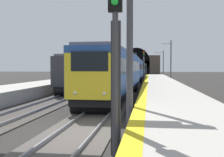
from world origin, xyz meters
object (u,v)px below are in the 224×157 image
object	(u,v)px
catenary_mast_near	(163,63)
railway_signal_near	(115,50)
catenary_mast_far	(171,61)
train_main_approaching	(134,69)
railway_signal_far	(146,68)
overhead_signal_gantry	(34,2)
railway_signal_mid	(144,63)
train_adjacent_platform	(110,70)

from	to	relation	value
catenary_mast_near	railway_signal_near	bearing A→B (deg)	176.09
railway_signal_near	catenary_mast_far	bearing A→B (deg)	173.68
train_main_approaching	railway_signal_near	size ratio (longest dim) A/B	14.87
railway_signal_far	overhead_signal_gantry	size ratio (longest dim) A/B	0.49
catenary_mast_near	railway_signal_mid	bearing A→B (deg)	169.98
train_main_approaching	railway_signal_near	bearing A→B (deg)	4.01
railway_signal_mid	railway_signal_near	bearing A→B (deg)	0.00
train_adjacent_platform	railway_signal_near	distance (m)	45.75
train_main_approaching	overhead_signal_gantry	world-z (taller)	overhead_signal_gantry
train_adjacent_platform	railway_signal_mid	distance (m)	7.32
train_adjacent_platform	catenary_mast_near	bearing A→B (deg)	-25.61
railway_signal_near	catenary_mast_far	world-z (taller)	catenary_mast_far
railway_signal_far	catenary_mast_far	world-z (taller)	catenary_mast_far
train_main_approaching	catenary_mast_near	distance (m)	23.57
railway_signal_far	catenary_mast_far	xyz separation A→B (m)	(-49.80, -4.71, 1.25)
train_main_approaching	railway_signal_near	world-z (taller)	railway_signal_near
train_main_approaching	overhead_signal_gantry	size ratio (longest dim) A/B	8.88
catenary_mast_far	train_adjacent_platform	bearing A→B (deg)	76.01
catenary_mast_far	overhead_signal_gantry	bearing A→B (deg)	166.94
railway_signal_far	railway_signal_near	bearing A→B (deg)	0.00
train_main_approaching	railway_signal_far	distance (m)	46.52
train_adjacent_platform	catenary_mast_near	distance (m)	25.68
railway_signal_mid	train_adjacent_platform	bearing A→B (deg)	-117.83
catenary_mast_near	catenary_mast_far	bearing A→B (deg)	-179.94
train_main_approaching	train_adjacent_platform	size ratio (longest dim) A/B	1.35
railway_signal_near	catenary_mast_near	world-z (taller)	catenary_mast_near
train_adjacent_platform	overhead_signal_gantry	size ratio (longest dim) A/B	6.59
railway_signal_mid	overhead_signal_gantry	xyz separation A→B (m)	(-37.62, 4.16, 2.15)
overhead_signal_gantry	catenary_mast_far	world-z (taller)	catenary_mast_far
train_main_approaching	railway_signal_mid	distance (m)	4.52
train_main_approaching	train_adjacent_platform	xyz separation A→B (m)	(-0.55, 4.44, -0.09)
train_adjacent_platform	railway_signal_near	size ratio (longest dim) A/B	11.03
train_main_approaching	catenary_mast_far	size ratio (longest dim) A/B	10.48
overhead_signal_gantry	catenary_mast_far	bearing A→B (deg)	-13.06
train_main_approaching	railway_signal_mid	xyz separation A→B (m)	(-3.92, -1.94, 1.13)
train_adjacent_platform	catenary_mast_far	bearing A→B (deg)	-104.03
railway_signal_near	railway_signal_mid	size ratio (longest dim) A/B	0.91
train_main_approaching	railway_signal_mid	world-z (taller)	railway_signal_mid
train_main_approaching	railway_signal_mid	bearing A→B (deg)	27.92
overhead_signal_gantry	catenary_mast_near	bearing A→B (deg)	-7.85
railway_signal_far	catenary_mast_near	bearing A→B (deg)	11.08
train_adjacent_platform	catenary_mast_far	size ratio (longest dim) A/B	7.78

